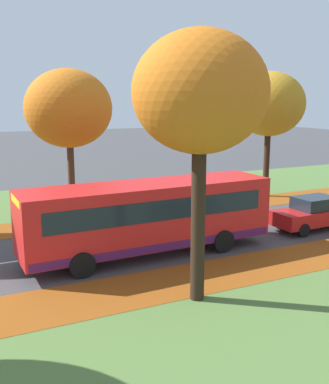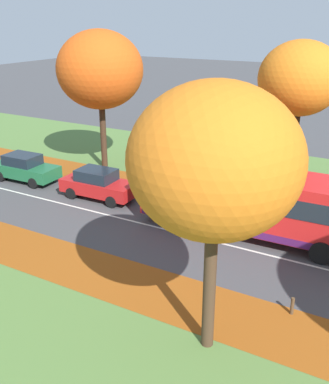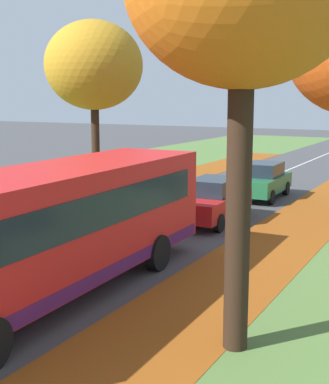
% 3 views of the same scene
% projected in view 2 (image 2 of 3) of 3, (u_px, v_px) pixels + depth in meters
% --- Properties ---
extents(leaf_litter_left, '(2.80, 60.00, 0.00)m').
position_uv_depth(leaf_litter_left, '(110.00, 276.00, 17.20)').
color(leaf_litter_left, '#8C4714').
rests_on(leaf_litter_left, grass_verge_left).
extents(grass_verge_right, '(12.00, 90.00, 0.01)m').
position_uv_depth(grass_verge_right, '(156.00, 160.00, 31.13)').
color(grass_verge_right, '#517538').
rests_on(grass_verge_right, ground).
extents(leaf_litter_right, '(2.80, 60.00, 0.00)m').
position_uv_depth(leaf_litter_right, '(208.00, 197.00, 24.67)').
color(leaf_litter_right, '#8C4714').
rests_on(leaf_litter_right, grass_verge_right).
extents(road_centre_line, '(0.12, 80.00, 0.01)m').
position_uv_depth(road_centre_line, '(68.00, 205.00, 23.67)').
color(road_centre_line, silver).
rests_on(road_centre_line, ground).
extents(tree_left_near, '(4.62, 4.62, 7.92)m').
position_uv_depth(tree_left_near, '(215.00, 162.00, 11.56)').
color(tree_left_near, '#422D1E').
rests_on(tree_left_near, ground).
extents(tree_right_near, '(4.05, 4.05, 8.31)m').
position_uv_depth(tree_right_near, '(300.00, 80.00, 21.73)').
color(tree_right_near, black).
rests_on(tree_right_near, ground).
extents(tree_right_mid, '(5.28, 5.28, 8.63)m').
position_uv_depth(tree_right_mid, '(100.00, 70.00, 27.23)').
color(tree_right_mid, '#382619').
rests_on(tree_right_mid, ground).
extents(bollard_fourth, '(0.12, 0.12, 0.63)m').
position_uv_depth(bollard_fourth, '(292.00, 306.00, 14.94)').
color(bollard_fourth, '#4C3823').
rests_on(bollard_fourth, ground).
extents(bus, '(2.86, 10.46, 2.98)m').
position_uv_depth(bus, '(255.00, 200.00, 19.89)').
color(bus, red).
rests_on(bus, ground).
extents(car_red_lead, '(1.88, 4.25, 1.62)m').
position_uv_depth(car_red_lead, '(99.00, 184.00, 24.31)').
color(car_red_lead, '#B21919').
rests_on(car_red_lead, ground).
extents(car_green_following, '(1.89, 4.26, 1.62)m').
position_uv_depth(car_green_following, '(25.00, 168.00, 26.89)').
color(car_green_following, '#1E6038').
rests_on(car_green_following, ground).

